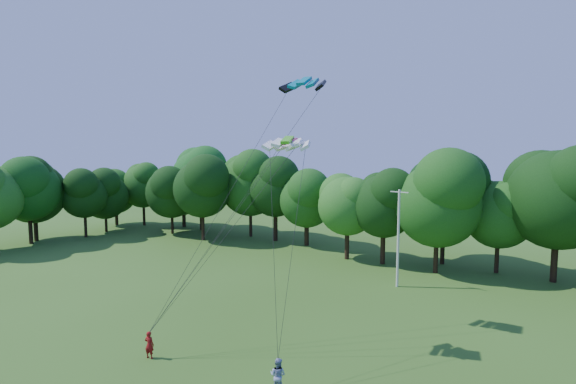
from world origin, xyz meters
The scene contains 9 objects.
utility_pole centered at (1.49, 27.88, 4.30)m, with size 1.67×0.34×8.37m.
kite_flyer_left centered at (-5.87, 7.53, 0.79)m, with size 0.58×0.38×1.58m, color maroon.
kite_flyer_right centered at (2.25, 8.55, 0.86)m, with size 0.84×0.65×1.73m, color #8896BD.
kite_teal centered at (-1.48, 17.19, 16.27)m, with size 3.08×1.58×0.73m.
kite_green centered at (-0.10, 13.02, 12.34)m, with size 2.89×1.96×0.51m.
kite_pink centered at (-0.24, 13.30, 12.25)m, with size 2.29×1.72×0.44m.
tree_back_west centered at (-31.16, 38.09, 8.33)m, with size 9.17×9.17×13.34m.
tree_back_center centered at (2.81, 37.67, 7.52)m, with size 8.28×8.28×12.04m.
tree_flank_west centered at (-42.35, 19.88, 7.40)m, with size 8.14×8.14×11.85m.
Camera 1 is at (13.98, -8.68, 11.96)m, focal length 28.00 mm.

